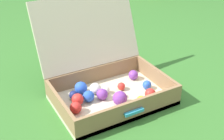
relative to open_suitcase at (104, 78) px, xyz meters
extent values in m
plane|color=#336B28|center=(0.02, -0.14, -0.11)|extent=(16.00, 16.00, 0.00)
cube|color=beige|center=(0.01, -0.08, -0.10)|extent=(0.64, 0.43, 0.03)
cube|color=olive|center=(-0.30, -0.08, -0.05)|extent=(0.02, 0.43, 0.12)
cube|color=olive|center=(0.32, -0.08, -0.05)|extent=(0.02, 0.43, 0.12)
cube|color=olive|center=(0.01, -0.29, -0.05)|extent=(0.60, 0.02, 0.12)
cube|color=olive|center=(0.01, 0.13, -0.05)|extent=(0.60, 0.02, 0.12)
cube|color=beige|center=(0.01, 0.22, 0.21)|extent=(0.64, 0.19, 0.41)
cube|color=teal|center=(0.01, -0.31, -0.04)|extent=(0.11, 0.02, 0.02)
sphere|color=yellow|center=(0.11, -0.23, -0.06)|extent=(0.06, 0.06, 0.06)
sphere|color=blue|center=(-0.13, 0.04, -0.05)|extent=(0.07, 0.07, 0.07)
sphere|color=purple|center=(-0.05, -0.07, -0.06)|extent=(0.06, 0.06, 0.06)
sphere|color=#D1B784|center=(0.04, -0.10, -0.07)|extent=(0.05, 0.05, 0.05)
sphere|color=white|center=(-0.06, 0.00, -0.06)|extent=(0.07, 0.07, 0.07)
sphere|color=white|center=(-0.01, -0.03, -0.07)|extent=(0.05, 0.05, 0.05)
sphere|color=orange|center=(-0.18, -0.23, -0.07)|extent=(0.05, 0.05, 0.05)
sphere|color=blue|center=(-0.13, -0.05, -0.06)|extent=(0.06, 0.06, 0.06)
sphere|color=navy|center=(-0.19, 0.01, -0.06)|extent=(0.05, 0.05, 0.05)
sphere|color=purple|center=(0.01, -0.16, -0.05)|extent=(0.08, 0.08, 0.08)
sphere|color=red|center=(-0.23, -0.11, -0.06)|extent=(0.06, 0.06, 0.06)
sphere|color=red|center=(0.09, -0.04, -0.07)|extent=(0.05, 0.05, 0.05)
sphere|color=purple|center=(0.22, 0.03, -0.06)|extent=(0.06, 0.06, 0.06)
sphere|color=blue|center=(0.23, -0.10, -0.06)|extent=(0.05, 0.05, 0.05)
sphere|color=red|center=(-0.19, -0.05, -0.06)|extent=(0.07, 0.07, 0.07)
sphere|color=red|center=(0.19, -0.20, -0.06)|extent=(0.06, 0.06, 0.06)
camera|label=1|loc=(-0.69, -1.32, 0.88)|focal=48.28mm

